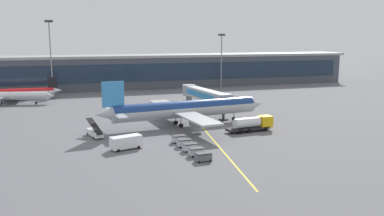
# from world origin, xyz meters

# --- Properties ---
(ground_plane) EXTENTS (700.00, 700.00, 0.00)m
(ground_plane) POSITION_xyz_m (0.00, 0.00, 0.00)
(ground_plane) COLOR slate
(apron_lead_in_line) EXTENTS (11.85, 79.20, 0.01)m
(apron_lead_in_line) POSITION_xyz_m (1.60, 2.00, 0.00)
(apron_lead_in_line) COLOR yellow
(apron_lead_in_line) RESTS_ON ground_plane
(terminal_building) EXTENTS (222.89, 17.27, 13.46)m
(terminal_building) POSITION_xyz_m (-16.19, 79.61, 6.75)
(terminal_building) COLOR #424751
(terminal_building) RESTS_ON ground_plane
(main_airliner) EXTENTS (42.59, 33.95, 11.26)m
(main_airliner) POSITION_xyz_m (-1.66, 4.50, 3.98)
(main_airliner) COLOR #B2B7BC
(main_airliner) RESTS_ON ground_plane
(jet_bridge) EXTENTS (6.54, 24.55, 6.69)m
(jet_bridge) POSITION_xyz_m (7.89, 18.67, 5.01)
(jet_bridge) COLOR #B2B7BC
(jet_bridge) RESTS_ON ground_plane
(fuel_tanker) EXTENTS (10.97, 3.37, 3.25)m
(fuel_tanker) POSITION_xyz_m (10.82, -5.57, 1.75)
(fuel_tanker) COLOR #232326
(fuel_tanker) RESTS_ON ground_plane
(lavatory_truck) EXTENTS (6.21, 3.81, 2.50)m
(lavatory_truck) POSITION_xyz_m (-18.16, -11.31, 1.42)
(lavatory_truck) COLOR white
(lavatory_truck) RESTS_ON ground_plane
(belt_loader) EXTENTS (3.36, 7.01, 3.49)m
(belt_loader) POSITION_xyz_m (-22.94, 0.07, 0.99)
(belt_loader) COLOR white
(belt_loader) RESTS_ON ground_plane
(baggage_cart_0) EXTENTS (2.73, 1.74, 1.48)m
(baggage_cart_0) POSITION_xyz_m (-6.74, -22.67, 0.78)
(baggage_cart_0) COLOR #595B60
(baggage_cart_0) RESTS_ON ground_plane
(baggage_cart_1) EXTENTS (2.73, 1.74, 1.48)m
(baggage_cart_1) POSITION_xyz_m (-6.90, -19.47, 0.78)
(baggage_cart_1) COLOR #B2B7BC
(baggage_cart_1) RESTS_ON ground_plane
(baggage_cart_2) EXTENTS (2.73, 1.74, 1.48)m
(baggage_cart_2) POSITION_xyz_m (-7.06, -16.28, 0.78)
(baggage_cart_2) COLOR #B2B7BC
(baggage_cart_2) RESTS_ON ground_plane
(baggage_cart_3) EXTENTS (2.73, 1.74, 1.48)m
(baggage_cart_3) POSITION_xyz_m (-7.22, -13.08, 0.78)
(baggage_cart_3) COLOR #B2B7BC
(baggage_cart_3) RESTS_ON ground_plane
(baggage_cart_4) EXTENTS (2.73, 1.74, 1.48)m
(baggage_cart_4) POSITION_xyz_m (-7.38, -9.88, 0.78)
(baggage_cart_4) COLOR #B2B7BC
(baggage_cart_4) RESTS_ON ground_plane
(commuter_jet_far) EXTENTS (28.32, 22.49, 7.21)m
(commuter_jet_far) POSITION_xyz_m (-43.77, 59.43, 2.49)
(commuter_jet_far) COLOR silver
(commuter_jet_far) RESTS_ON ground_plane
(commuter_jet_near) EXTENTS (30.78, 24.88, 7.43)m
(commuter_jet_near) POSITION_xyz_m (-46.86, 50.20, 2.65)
(commuter_jet_near) COLOR #B2B7BC
(commuter_jet_near) RESTS_ON ground_plane
(apron_light_mast_0) EXTENTS (2.80, 0.50, 21.97)m
(apron_light_mast_0) POSITION_xyz_m (32.78, 67.65, 12.94)
(apron_light_mast_0) COLOR gray
(apron_light_mast_0) RESTS_ON ground_plane
(apron_light_mast_1) EXTENTS (2.80, 0.50, 26.58)m
(apron_light_mast_1) POSITION_xyz_m (-32.78, 67.65, 15.32)
(apron_light_mast_1) COLOR gray
(apron_light_mast_1) RESTS_ON ground_plane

